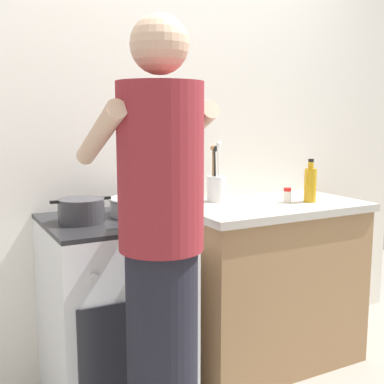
% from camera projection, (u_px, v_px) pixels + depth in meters
% --- Properties ---
extents(back_wall, '(3.20, 0.10, 2.50)m').
position_uv_depth(back_wall, '(184.00, 137.00, 2.75)').
color(back_wall, silver).
rests_on(back_wall, ground).
extents(countertop, '(1.00, 0.60, 0.90)m').
position_uv_depth(countertop, '(269.00, 282.00, 2.73)').
color(countertop, '#99724C').
rests_on(countertop, ground).
extents(stove_range, '(0.60, 0.62, 0.90)m').
position_uv_depth(stove_range, '(114.00, 313.00, 2.31)').
color(stove_range, silver).
rests_on(stove_range, ground).
extents(pot, '(0.27, 0.20, 0.11)m').
position_uv_depth(pot, '(81.00, 211.00, 2.16)').
color(pot, '#38383D').
rests_on(pot, stove_range).
extents(mixing_bowl, '(0.27, 0.27, 0.08)m').
position_uv_depth(mixing_bowl, '(137.00, 205.00, 2.33)').
color(mixing_bowl, '#B7B7BC').
rests_on(mixing_bowl, stove_range).
extents(utensil_crock, '(0.10, 0.10, 0.33)m').
position_uv_depth(utensil_crock, '(216.00, 185.00, 2.70)').
color(utensil_crock, silver).
rests_on(utensil_crock, countertop).
extents(spice_bottle, '(0.04, 0.04, 0.08)m').
position_uv_depth(spice_bottle, '(287.00, 195.00, 2.67)').
color(spice_bottle, silver).
rests_on(spice_bottle, countertop).
extents(oil_bottle, '(0.07, 0.07, 0.24)m').
position_uv_depth(oil_bottle, '(310.00, 184.00, 2.68)').
color(oil_bottle, gold).
rests_on(oil_bottle, countertop).
extents(person, '(0.41, 0.50, 1.70)m').
position_uv_depth(person, '(161.00, 260.00, 1.75)').
color(person, black).
rests_on(person, ground).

